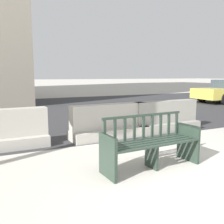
% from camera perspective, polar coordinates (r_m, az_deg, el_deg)
% --- Properties ---
extents(ground_plane, '(200.00, 200.00, 0.00)m').
position_cam_1_polar(ground_plane, '(4.00, 22.76, -14.87)').
color(ground_plane, '#B7B2A8').
extents(street_asphalt, '(120.00, 12.00, 0.01)m').
position_cam_1_polar(street_asphalt, '(11.54, -11.57, 0.55)').
color(street_asphalt, '#333335').
rests_on(street_asphalt, ground).
extents(street_bench, '(1.71, 0.60, 0.88)m').
position_cam_1_polar(street_bench, '(4.22, 8.86, -7.38)').
color(street_bench, '#28382D').
rests_on(street_bench, ground).
extents(jersey_barrier_centre, '(2.03, 0.77, 0.84)m').
position_cam_1_polar(jersey_barrier_centre, '(6.19, -0.57, -2.77)').
color(jersey_barrier_centre, '#ADA89E').
rests_on(jersey_barrier_centre, ground).
extents(jersey_barrier_right, '(2.02, 0.75, 0.84)m').
position_cam_1_polar(jersey_barrier_right, '(7.13, 12.18, -1.48)').
color(jersey_barrier_right, gray).
rests_on(jersey_barrier_right, ground).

